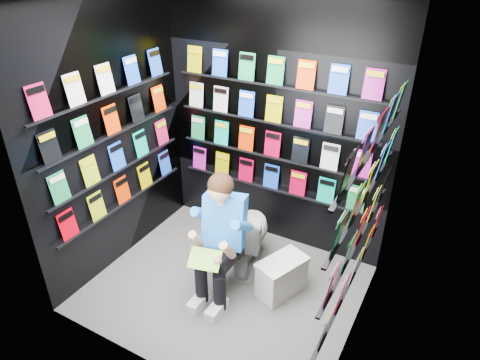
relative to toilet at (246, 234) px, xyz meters
The scene contains 13 objects.
floor 0.55m from the toilet, 91.06° to the right, with size 2.40×2.40×0.00m, color #60605D.
wall_back 1.11m from the toilet, 90.73° to the left, with size 2.40×0.04×2.60m, color black.
wall_front 1.69m from the toilet, 90.31° to the right, with size 2.40×0.04×2.60m, color black.
wall_left 1.58m from the toilet, 161.37° to the right, with size 0.04×2.00×2.60m, color black.
wall_right 1.57m from the toilet, 18.85° to the right, with size 0.04×2.00×2.60m, color black.
comics_back 1.09m from the toilet, 90.77° to the left, with size 2.10×0.06×1.37m, color #EE3502, non-canonical shape.
comics_left 1.56m from the toilet, 160.93° to the right, with size 0.06×1.70×1.37m, color #EE3502, non-canonical shape.
comics_right 1.55m from the toilet, 19.30° to the right, with size 0.06×1.70×1.37m, color #EE3502, non-canonical shape.
toilet is the anchor object (origin of this frame).
longbox 0.56m from the toilet, 22.33° to the right, with size 0.25×0.45×0.34m, color silver.
longbox_lid 0.52m from the toilet, 22.33° to the right, with size 0.27×0.47×0.03m, color silver.
reader 0.54m from the toilet, 90.00° to the right, with size 0.50×0.73×1.34m, color blue, non-canonical shape.
held_comic 0.76m from the toilet, 90.00° to the right, with size 0.27×0.01×0.19m, color green.
Camera 1 is at (1.62, -2.62, 2.89)m, focal length 32.00 mm.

